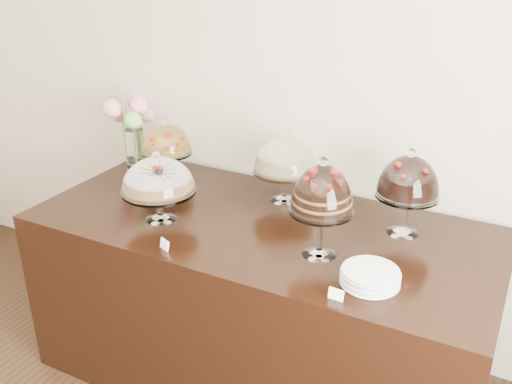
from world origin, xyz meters
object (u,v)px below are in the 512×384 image
at_px(cake_stand_dark_choco, 409,180).
at_px(plate_stack, 370,277).
at_px(display_counter, 261,302).
at_px(cake_stand_sugar_sponge, 158,178).
at_px(cake_stand_fruit_tart, 166,142).
at_px(cake_stand_choco_layer, 322,193).
at_px(cake_stand_cheesecake, 285,158).
at_px(flower_vase, 131,123).

height_order(cake_stand_dark_choco, plate_stack, cake_stand_dark_choco).
xyz_separation_m(display_counter, cake_stand_sugar_sponge, (-0.45, -0.19, 0.66)).
distance_m(cake_stand_dark_choco, cake_stand_fruit_tart, 1.33).
distance_m(cake_stand_choco_layer, cake_stand_cheesecake, 0.57).
height_order(display_counter, cake_stand_cheesecake, cake_stand_cheesecake).
bearing_deg(cake_stand_choco_layer, plate_stack, -24.99).
height_order(cake_stand_choco_layer, cake_stand_fruit_tart, cake_stand_choco_layer).
xyz_separation_m(cake_stand_sugar_sponge, cake_stand_fruit_tart, (-0.26, 0.43, 0.00)).
bearing_deg(cake_stand_sugar_sponge, cake_stand_fruit_tart, 121.24).
height_order(cake_stand_dark_choco, cake_stand_fruit_tart, cake_stand_dark_choco).
xyz_separation_m(cake_stand_choco_layer, flower_vase, (-1.34, 0.44, -0.02)).
height_order(display_counter, plate_stack, plate_stack).
relative_size(cake_stand_sugar_sponge, flower_vase, 0.82).
bearing_deg(plate_stack, cake_stand_dark_choco, 89.35).
bearing_deg(display_counter, cake_stand_dark_choco, 19.11).
bearing_deg(cake_stand_fruit_tart, plate_stack, -21.11).
xyz_separation_m(cake_stand_choco_layer, cake_stand_dark_choco, (0.27, 0.36, -0.03)).
distance_m(cake_stand_choco_layer, flower_vase, 1.41).
relative_size(cake_stand_dark_choco, flower_vase, 0.94).
bearing_deg(cake_stand_sugar_sponge, cake_stand_dark_choco, 20.60).
xyz_separation_m(cake_stand_cheesecake, plate_stack, (0.63, -0.55, -0.20)).
bearing_deg(cake_stand_dark_choco, cake_stand_sugar_sponge, -159.40).
relative_size(cake_stand_choco_layer, flower_vase, 1.03).
height_order(cake_stand_sugar_sponge, flower_vase, flower_vase).
distance_m(display_counter, cake_stand_sugar_sponge, 0.82).
height_order(cake_stand_cheesecake, plate_stack, cake_stand_cheesecake).
xyz_separation_m(cake_stand_sugar_sponge, flower_vase, (-0.54, 0.48, 0.06)).
xyz_separation_m(cake_stand_dark_choco, plate_stack, (-0.01, -0.48, -0.23)).
xyz_separation_m(cake_stand_dark_choco, flower_vase, (-1.61, 0.08, 0.01)).
bearing_deg(cake_stand_dark_choco, cake_stand_cheesecake, 173.37).
bearing_deg(cake_stand_cheesecake, cake_stand_choco_layer, -49.77).
height_order(display_counter, cake_stand_choco_layer, cake_stand_choco_layer).
height_order(cake_stand_cheesecake, cake_stand_fruit_tart, cake_stand_cheesecake).
xyz_separation_m(display_counter, plate_stack, (0.61, -0.27, 0.48)).
bearing_deg(flower_vase, cake_stand_fruit_tart, -9.89).
bearing_deg(cake_stand_cheesecake, cake_stand_sugar_sponge, -132.44).
xyz_separation_m(cake_stand_cheesecake, flower_vase, (-0.97, 0.00, 0.04)).
bearing_deg(cake_stand_fruit_tart, cake_stand_cheesecake, 3.66).
distance_m(cake_stand_choco_layer, cake_stand_fruit_tart, 1.13).
bearing_deg(cake_stand_dark_choco, cake_stand_choco_layer, -126.52).
bearing_deg(cake_stand_choco_layer, display_counter, 157.79).
height_order(cake_stand_sugar_sponge, cake_stand_choco_layer, cake_stand_choco_layer).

